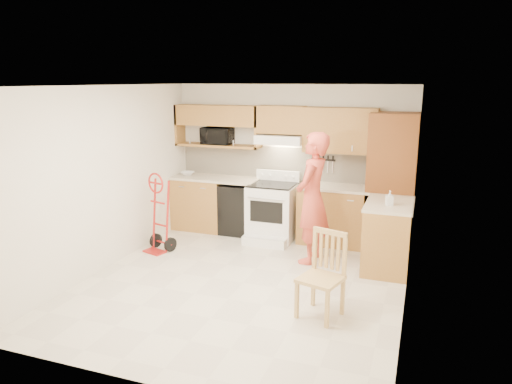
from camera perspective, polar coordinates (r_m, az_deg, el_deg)
The scene contains 28 objects.
floor at distance 6.29m, azimuth -1.55°, elevation -10.89°, with size 4.00×4.50×0.02m, color beige.
ceiling at distance 5.74m, azimuth -1.72°, elevation 12.72°, with size 4.00×4.50×0.02m, color white.
wall_back at distance 8.00m, azimuth 4.24°, elevation 3.78°, with size 4.00×0.02×2.50m, color beige.
wall_front at distance 3.95m, azimuth -13.63°, elevation -6.57°, with size 4.00×0.02×2.50m, color beige.
wall_left at distance 6.86m, azimuth -17.49°, elevation 1.61°, with size 0.02×4.50×2.50m, color beige.
wall_right at distance 5.51m, azimuth 18.26°, elevation -1.22°, with size 0.02×4.50×2.50m, color beige.
backsplash at distance 7.98m, azimuth 4.19°, elevation 3.40°, with size 3.92×0.03×0.55m, color beige.
lower_cab_left at distance 8.42m, azimuth -6.64°, elevation -1.35°, with size 0.90×0.60×0.90m, color olive.
dishwasher at distance 8.14m, azimuth -1.89°, elevation -1.98°, with size 0.60×0.60×0.85m, color black.
lower_cab_right at distance 7.70m, azimuth 9.49°, elevation -2.84°, with size 1.14×0.60×0.90m, color olive.
countertop_left at distance 8.19m, azimuth -4.84°, elevation 1.65°, with size 1.50×0.63×0.04m, color beige.
countertop_right at distance 7.59m, azimuth 9.62°, elevation 0.57°, with size 1.14×0.63×0.04m, color beige.
cab_return_right at distance 6.85m, azimuth 15.48°, elevation -5.22°, with size 0.60×1.00×0.90m, color olive.
countertop_return at distance 6.72m, azimuth 15.72°, elevation -1.41°, with size 0.63×1.00×0.04m, color beige.
pantry_tall at distance 7.47m, azimuth 15.86°, elevation 1.06°, with size 0.70×0.60×2.10m, color brown.
upper_cab_left at distance 8.17m, azimuth -4.60°, elevation 9.13°, with size 1.50×0.33×0.34m, color olive.
upper_shelf_mw at distance 8.22m, azimuth -4.53°, elevation 5.59°, with size 1.50×0.33×0.04m, color olive.
upper_cab_center at distance 7.78m, azimuth 3.12°, elevation 8.65°, with size 0.76×0.33×0.44m, color olive.
upper_cab_right at distance 7.58m, azimuth 10.06°, elevation 7.28°, with size 1.14×0.33×0.70m, color olive.
range_hood at distance 7.75m, azimuth 2.95°, elevation 6.33°, with size 0.76×0.46×0.14m, color white.
knife_strip at distance 7.82m, azimuth 8.02°, elevation 3.40°, with size 0.40×0.05×0.29m, color black, non-canonical shape.
microwave at distance 8.21m, azimuth -4.65°, elevation 6.72°, with size 0.52×0.35×0.29m, color black.
range at distance 7.73m, azimuth 1.83°, elevation -1.86°, with size 0.74×0.98×1.10m, color white, non-canonical shape.
person at distance 6.77m, azimuth 6.75°, elevation -0.74°, with size 0.68×0.45×1.87m, color #C94736.
hand_truck at distance 7.37m, azimuth -11.73°, elevation -2.87°, with size 0.43×0.40×1.10m, color #AD1C17, non-canonical shape.
dining_chair at distance 5.33m, azimuth 7.74°, elevation -9.92°, with size 0.43×0.47×0.96m, color tan, non-canonical shape.
soap_bottle at distance 6.56m, azimuth 15.70°, elevation -0.69°, with size 0.09×0.09×0.20m, color white.
bowl at distance 8.42m, azimuth -8.21°, elevation 2.22°, with size 0.24×0.24×0.06m, color white.
Camera 1 is at (2.08, -5.35, 2.57)m, focal length 33.41 mm.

